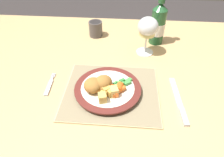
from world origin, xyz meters
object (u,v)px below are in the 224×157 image
object	(u,v)px
fork	(49,86)
dinner_plate	(108,89)
bottle	(158,23)
drinking_cup	(96,28)
table_knife	(180,104)
wine_glass	(148,28)
dining_table	(106,94)

from	to	relation	value
fork	dinner_plate	bearing A→B (deg)	-4.09
dinner_plate	bottle	bearing A→B (deg)	61.57
drinking_cup	table_knife	bearing A→B (deg)	-51.86
table_knife	wine_glass	distance (m)	0.34
table_knife	drinking_cup	bearing A→B (deg)	128.14
dinner_plate	wine_glass	world-z (taller)	wine_glass
fork	table_knife	bearing A→B (deg)	-6.30
table_knife	bottle	bearing A→B (deg)	96.93
fork	bottle	size ratio (longest dim) A/B	0.46
dining_table	table_knife	xyz separation A→B (m)	(0.26, -0.10, 0.08)
fork	drinking_cup	world-z (taller)	drinking_cup
table_knife	drinking_cup	size ratio (longest dim) A/B	2.94
dinner_plate	bottle	size ratio (longest dim) A/B	0.89
dining_table	fork	xyz separation A→B (m)	(-0.20, -0.05, 0.08)
dining_table	bottle	xyz separation A→B (m)	(0.21, 0.30, 0.17)
dinner_plate	drinking_cup	world-z (taller)	drinking_cup
fork	drinking_cup	xyz separation A→B (m)	(0.12, 0.39, 0.04)
table_knife	fork	bearing A→B (deg)	173.70
bottle	fork	bearing A→B (deg)	-139.99
table_knife	drinking_cup	world-z (taller)	drinking_cup
bottle	dinner_plate	bearing A→B (deg)	-118.43
drinking_cup	dining_table	bearing A→B (deg)	-76.33
wine_glass	bottle	size ratio (longest dim) A/B	0.63
table_knife	drinking_cup	distance (m)	0.56
fork	wine_glass	distance (m)	0.45
dining_table	table_knife	distance (m)	0.29
fork	table_knife	xyz separation A→B (m)	(0.46, -0.05, 0.00)
dining_table	wine_glass	xyz separation A→B (m)	(0.16, 0.21, 0.19)
wine_glass	bottle	bearing A→B (deg)	60.20
wine_glass	dining_table	bearing A→B (deg)	-127.55
fork	wine_glass	xyz separation A→B (m)	(0.36, 0.25, 0.12)
fork	drinking_cup	size ratio (longest dim) A/B	1.63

